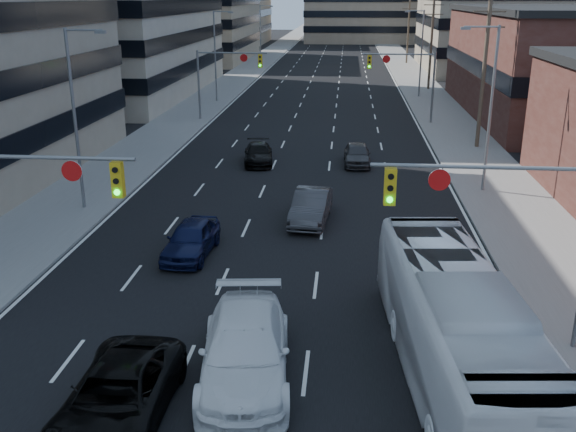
# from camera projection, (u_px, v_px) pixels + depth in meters

# --- Properties ---
(road_surface) EXTENTS (18.00, 300.00, 0.02)m
(road_surface) POSITION_uv_depth(u_px,v_px,m) (335.00, 47.00, 135.62)
(road_surface) COLOR black
(road_surface) RESTS_ON ground
(sidewalk_left) EXTENTS (5.00, 300.00, 0.15)m
(sidewalk_left) POSITION_uv_depth(u_px,v_px,m) (281.00, 46.00, 136.58)
(sidewalk_left) COLOR slate
(sidewalk_left) RESTS_ON ground
(sidewalk_right) EXTENTS (5.00, 300.00, 0.15)m
(sidewalk_right) POSITION_uv_depth(u_px,v_px,m) (389.00, 47.00, 134.63)
(sidewalk_right) COLOR slate
(sidewalk_right) RESTS_ON ground
(office_left_far) EXTENTS (20.00, 30.00, 16.00)m
(office_left_far) POSITION_uv_depth(u_px,v_px,m) (188.00, 10.00, 106.81)
(office_left_far) COLOR gray
(office_left_far) RESTS_ON ground
(office_right_far) EXTENTS (22.00, 28.00, 14.00)m
(office_right_far) POSITION_uv_depth(u_px,v_px,m) (504.00, 20.00, 91.69)
(office_right_far) COLOR gray
(office_right_far) RESTS_ON ground
(bg_block_right) EXTENTS (22.00, 22.00, 12.00)m
(bg_block_right) POSITION_uv_depth(u_px,v_px,m) (492.00, 18.00, 130.95)
(bg_block_right) COLOR gray
(bg_block_right) RESTS_ON ground
(signal_near_left) EXTENTS (6.59, 0.33, 6.00)m
(signal_near_left) POSITION_uv_depth(u_px,v_px,m) (16.00, 203.00, 20.01)
(signal_near_left) COLOR slate
(signal_near_left) RESTS_ON ground
(signal_near_right) EXTENTS (6.59, 0.33, 6.00)m
(signal_near_right) POSITION_uv_depth(u_px,v_px,m) (504.00, 217.00, 18.74)
(signal_near_right) COLOR slate
(signal_near_right) RESTS_ON ground
(signal_far_left) EXTENTS (6.09, 0.33, 6.00)m
(signal_far_left) POSITION_uv_depth(u_px,v_px,m) (225.00, 71.00, 54.86)
(signal_far_left) COLOR slate
(signal_far_left) RESTS_ON ground
(signal_far_right) EXTENTS (6.09, 0.33, 6.00)m
(signal_far_right) POSITION_uv_depth(u_px,v_px,m) (406.00, 73.00, 53.56)
(signal_far_right) COLOR slate
(signal_far_right) RESTS_ON ground
(utility_pole_block) EXTENTS (2.20, 0.28, 11.00)m
(utility_pole_block) POSITION_uv_depth(u_px,v_px,m) (484.00, 67.00, 44.22)
(utility_pole_block) COLOR #4C3D2D
(utility_pole_block) RESTS_ON ground
(utility_pole_midblock) EXTENTS (2.20, 0.28, 11.00)m
(utility_pole_midblock) POSITION_uv_depth(u_px,v_px,m) (432.00, 39.00, 72.46)
(utility_pole_midblock) COLOR #4C3D2D
(utility_pole_midblock) RESTS_ON ground
(utility_pole_distant) EXTENTS (2.20, 0.28, 11.00)m
(utility_pole_distant) POSITION_uv_depth(u_px,v_px,m) (408.00, 26.00, 100.70)
(utility_pole_distant) COLOR #4C3D2D
(utility_pole_distant) RESTS_ON ground
(streetlight_left_near) EXTENTS (2.03, 0.22, 9.00)m
(streetlight_left_near) POSITION_uv_depth(u_px,v_px,m) (77.00, 112.00, 31.31)
(streetlight_left_near) COLOR slate
(streetlight_left_near) RESTS_ON ground
(streetlight_left_mid) EXTENTS (2.03, 0.22, 9.00)m
(streetlight_left_mid) POSITION_uv_depth(u_px,v_px,m) (217.00, 52.00, 64.26)
(streetlight_left_mid) COLOR slate
(streetlight_left_mid) RESTS_ON ground
(streetlight_left_far) EXTENTS (2.03, 0.22, 9.00)m
(streetlight_left_far) POSITION_uv_depth(u_px,v_px,m) (261.00, 32.00, 97.20)
(streetlight_left_far) COLOR slate
(streetlight_left_far) RESTS_ON ground
(streetlight_right_near) EXTENTS (2.03, 0.22, 9.00)m
(streetlight_right_near) POSITION_uv_depth(u_px,v_px,m) (488.00, 102.00, 34.26)
(streetlight_right_near) COLOR slate
(streetlight_right_near) RESTS_ON ground
(streetlight_right_far) EXTENTS (2.03, 0.22, 9.00)m
(streetlight_right_far) POSITION_uv_depth(u_px,v_px,m) (420.00, 49.00, 67.21)
(streetlight_right_far) COLOR slate
(streetlight_right_far) RESTS_ON ground
(black_pickup) EXTENTS (2.49, 5.40, 1.50)m
(black_pickup) POSITION_uv_depth(u_px,v_px,m) (118.00, 396.00, 16.38)
(black_pickup) COLOR black
(black_pickup) RESTS_ON ground
(white_van) EXTENTS (3.15, 6.39, 1.79)m
(white_van) POSITION_uv_depth(u_px,v_px,m) (245.00, 350.00, 18.26)
(white_van) COLOR white
(white_van) RESTS_ON ground
(transit_bus) EXTENTS (3.84, 12.00, 3.29)m
(transit_bus) POSITION_uv_depth(u_px,v_px,m) (457.00, 329.00, 17.86)
(transit_bus) COLOR white
(transit_bus) RESTS_ON ground
(sedan_blue) EXTENTS (1.99, 4.43, 1.48)m
(sedan_blue) POSITION_uv_depth(u_px,v_px,m) (191.00, 239.00, 27.00)
(sedan_blue) COLOR #0D1234
(sedan_blue) RESTS_ON ground
(sedan_grey_center) EXTENTS (2.01, 4.78, 1.54)m
(sedan_grey_center) POSITION_uv_depth(u_px,v_px,m) (311.00, 207.00, 31.00)
(sedan_grey_center) COLOR #373739
(sedan_grey_center) RESTS_ON ground
(sedan_black_far) EXTENTS (2.35, 4.61, 1.28)m
(sedan_black_far) POSITION_uv_depth(u_px,v_px,m) (258.00, 154.00, 41.84)
(sedan_black_far) COLOR black
(sedan_black_far) RESTS_ON ground
(sedan_grey_right) EXTENTS (1.76, 4.19, 1.42)m
(sedan_grey_right) POSITION_uv_depth(u_px,v_px,m) (357.00, 154.00, 41.48)
(sedan_grey_right) COLOR #353638
(sedan_grey_right) RESTS_ON ground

